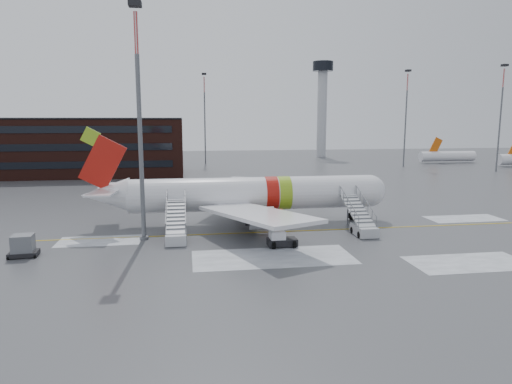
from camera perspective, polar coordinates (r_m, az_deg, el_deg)
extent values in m
plane|color=#494C4F|center=(50.97, 6.66, -4.53)|extent=(260.00, 260.00, 0.00)
cylinder|color=white|center=(52.36, -0.33, -0.20)|extent=(28.00, 3.80, 3.80)
sphere|color=white|center=(56.13, 13.95, 0.15)|extent=(3.80, 3.80, 3.80)
cube|color=black|center=(56.46, 14.95, 0.68)|extent=(1.09, 1.60, 0.97)
cone|color=white|center=(52.52, -18.33, -0.36)|extent=(5.20, 3.72, 3.72)
cube|color=#AE150D|center=(52.11, -18.63, 3.49)|extent=(5.27, 0.30, 6.09)
cube|color=#8AB81D|center=(52.13, -19.98, 6.51)|extent=(2.16, 0.26, 2.16)
cube|color=white|center=(54.93, -17.71, 0.75)|extent=(3.07, 4.85, 0.18)
cube|color=white|center=(49.86, -18.62, -0.10)|extent=(3.07, 4.85, 0.18)
cube|color=white|center=(60.66, -2.45, 0.49)|extent=(10.72, 15.97, 1.13)
cube|color=white|center=(44.06, 0.00, -2.75)|extent=(10.72, 15.97, 1.13)
cylinder|color=white|center=(57.84, -0.60, -1.28)|extent=(3.40, 2.10, 2.10)
cylinder|color=white|center=(47.77, 1.18, -3.48)|extent=(3.40, 2.10, 2.10)
cylinder|color=#595B60|center=(55.84, 11.95, -2.53)|extent=(0.20, 0.20, 1.80)
cylinder|color=black|center=(55.93, 11.94, -2.98)|extent=(0.90, 0.56, 0.90)
cylinder|color=black|center=(55.19, -1.21, -2.95)|extent=(0.90, 0.56, 0.90)
cylinder|color=black|center=(50.55, -0.49, -4.06)|extent=(0.90, 0.56, 0.90)
cube|color=#AEB1B5|center=(48.77, 13.38, -4.68)|extent=(2.00, 3.20, 1.00)
cube|color=#AEB1B5|center=(50.32, 12.55, -2.27)|extent=(1.90, 5.87, 2.52)
cube|color=#AEB1B5|center=(53.15, 11.31, -0.35)|extent=(1.90, 1.40, 0.15)
cylinder|color=#595B60|center=(53.08, 11.40, -2.23)|extent=(0.16, 0.16, 3.40)
cylinder|color=black|center=(47.59, 12.81, -5.24)|extent=(0.25, 0.70, 0.70)
cylinder|color=black|center=(50.05, 13.90, -4.58)|extent=(0.25, 0.70, 0.70)
cube|color=#BABCC2|center=(45.29, -9.96, -5.62)|extent=(2.00, 3.20, 1.00)
cube|color=#BABCC2|center=(46.95, -9.97, -3.00)|extent=(1.90, 5.87, 2.52)
cube|color=#BABCC2|center=(49.97, -9.93, -0.90)|extent=(1.90, 1.40, 0.15)
cylinder|color=#595B60|center=(49.89, -9.89, -2.90)|extent=(0.16, 0.16, 3.40)
cylinder|color=black|center=(44.40, -11.14, -6.22)|extent=(0.25, 0.70, 0.70)
cylinder|color=black|center=(46.29, -8.81, -5.53)|extent=(0.25, 0.70, 0.70)
cube|color=black|center=(43.49, 3.29, -6.26)|extent=(2.81, 1.58, 0.69)
cube|color=white|center=(43.20, 2.66, -5.41)|extent=(1.43, 1.43, 0.88)
cube|color=black|center=(43.11, 2.66, -4.97)|extent=(1.23, 1.32, 0.15)
cylinder|color=black|center=(42.64, 2.22, -6.70)|extent=(0.32, 0.70, 0.69)
cylinder|color=black|center=(43.12, 4.78, -6.55)|extent=(0.32, 0.70, 0.69)
cylinder|color=black|center=(43.94, 1.81, -6.22)|extent=(0.32, 0.70, 0.69)
cylinder|color=black|center=(44.40, 4.30, -6.08)|extent=(0.32, 0.70, 0.69)
cube|color=black|center=(45.29, -27.03, -6.86)|extent=(2.51, 1.92, 0.38)
cube|color=slate|center=(45.08, -27.11, -5.80)|extent=(1.86, 1.76, 1.62)
cylinder|color=black|center=(44.99, -28.64, -7.22)|extent=(0.22, 0.34, 0.32)
cylinder|color=black|center=(45.69, -25.44, -6.75)|extent=(0.22, 0.34, 0.32)
cylinder|color=#595B60|center=(46.04, -14.22, 5.17)|extent=(0.44, 0.44, 18.04)
cylinder|color=#CC7272|center=(46.63, -14.76, 18.55)|extent=(0.40, 0.40, 4.06)
cube|color=black|center=(47.17, -14.90, 21.79)|extent=(1.20, 1.20, 0.50)
cylinder|color=#595B60|center=(47.43, -13.80, -5.58)|extent=(0.90, 0.90, 0.30)
cube|color=#3F1E16|center=(107.68, -25.96, 4.98)|extent=(62.00, 16.00, 12.00)
cube|color=black|center=(107.52, -26.19, 8.22)|extent=(62.00, 16.00, 0.40)
cube|color=black|center=(100.25, -27.18, 2.94)|extent=(58.00, 0.12, 1.40)
cube|color=black|center=(100.00, -27.32, 4.93)|extent=(58.00, 0.12, 1.40)
cube|color=black|center=(99.87, -27.47, 6.93)|extent=(58.00, 0.12, 1.40)
cylinder|color=#B2B5BA|center=(149.19, 8.24, 9.74)|extent=(3.00, 3.00, 28.00)
cylinder|color=black|center=(150.10, 8.37, 15.28)|extent=(6.40, 6.40, 3.00)
cylinder|color=#595B60|center=(122.92, 18.15, 7.51)|extent=(0.36, 0.36, 19.20)
cylinder|color=#CC7272|center=(123.25, 18.42, 12.86)|extent=(0.32, 0.32, 4.32)
cube|color=black|center=(123.50, 18.48, 14.20)|extent=(1.20, 1.20, 0.50)
cylinder|color=#595B60|center=(125.88, -6.40, 7.92)|extent=(0.36, 0.36, 19.20)
cylinder|color=#CC7272|center=(126.19, -6.49, 13.16)|extent=(0.32, 0.32, 4.32)
cube|color=black|center=(126.44, -6.52, 14.46)|extent=(1.20, 1.20, 0.50)
cylinder|color=#595B60|center=(119.41, 28.14, 6.87)|extent=(0.36, 0.36, 19.20)
cylinder|color=#CC7272|center=(119.75, 28.55, 12.37)|extent=(0.32, 0.32, 4.32)
cube|color=black|center=(120.00, 28.66, 13.74)|extent=(1.20, 1.20, 0.50)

